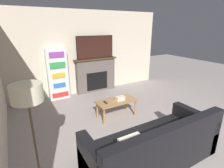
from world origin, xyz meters
The scene contains 9 objects.
wall_back centered at (0.00, 4.35, 1.35)m, with size 5.83×0.06×2.70m.
fireplace centered at (0.37, 4.20, 0.59)m, with size 1.49×0.28×1.17m.
tv centered at (0.37, 4.18, 1.54)m, with size 1.30×0.03×0.74m.
couch centered at (-0.28, 0.58, 0.29)m, with size 2.28×0.92×0.88m.
coffee_table centered at (0.01, 2.22, 0.39)m, with size 1.02×0.49×0.45m.
tissue_box centered at (0.09, 2.19, 0.50)m, with size 0.22×0.12×0.10m.
remote_control centered at (-0.30, 2.24, 0.46)m, with size 0.04×0.15×0.02m.
bookshelf centered at (-0.93, 4.18, 0.79)m, with size 0.61×0.29×1.57m.
floor_lamp centered at (-1.99, 0.98, 1.35)m, with size 0.37×0.37×1.57m.
Camera 1 is at (-2.08, -1.16, 2.20)m, focal length 28.00 mm.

